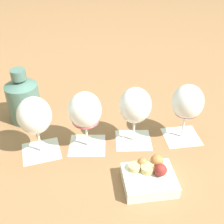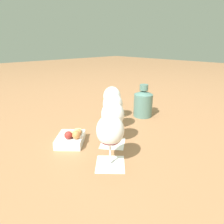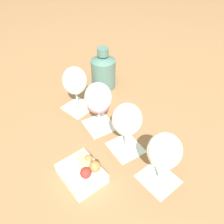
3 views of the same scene
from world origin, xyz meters
TOP-DOWN VIEW (x-y plane):
  - ground_plane at (0.00, 0.00)m, footprint 8.00×8.00m
  - tasting_card_0 at (-0.16, 0.15)m, footprint 0.15×0.14m
  - tasting_card_1 at (-0.06, 0.06)m, footprint 0.15×0.15m
  - tasting_card_2 at (0.05, -0.04)m, footprint 0.15×0.15m
  - tasting_card_3 at (0.15, -0.16)m, footprint 0.15×0.15m
  - wine_glass_0 at (-0.16, 0.15)m, footprint 0.09×0.09m
  - wine_glass_1 at (-0.06, 0.06)m, footprint 0.09×0.09m
  - wine_glass_2 at (0.05, -0.04)m, footprint 0.09×0.09m
  - wine_glass_3 at (0.15, -0.16)m, footprint 0.09×0.09m
  - ceramic_vase at (-0.07, 0.32)m, footprint 0.11×0.11m
  - snack_dish at (-0.07, -0.17)m, footprint 0.17×0.17m

SIDE VIEW (x-z plane):
  - ground_plane at x=0.00m, z-range 0.00..0.00m
  - tasting_card_0 at x=-0.16m, z-range 0.00..0.00m
  - tasting_card_1 at x=-0.06m, z-range 0.00..0.00m
  - tasting_card_2 at x=0.05m, z-range 0.00..0.00m
  - tasting_card_3 at x=0.15m, z-range 0.00..0.00m
  - snack_dish at x=-0.07m, z-range -0.01..0.06m
  - ceramic_vase at x=-0.07m, z-range -0.01..0.17m
  - wine_glass_2 at x=0.05m, z-range 0.03..0.22m
  - wine_glass_3 at x=0.15m, z-range 0.03..0.22m
  - wine_glass_0 at x=-0.16m, z-range 0.03..0.22m
  - wine_glass_1 at x=-0.06m, z-range 0.03..0.22m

